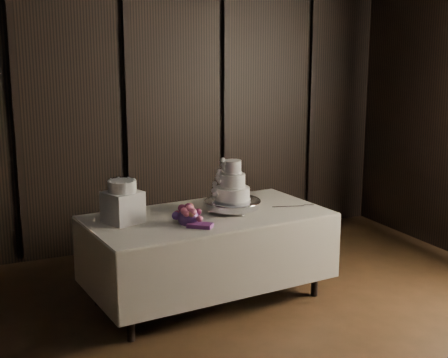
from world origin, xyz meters
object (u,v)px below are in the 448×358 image
at_px(cake_stand, 233,206).
at_px(bouquet, 188,216).
at_px(small_cake, 122,186).
at_px(wedding_cake, 231,185).
at_px(box_pedestal, 123,207).
at_px(display_table, 208,254).

relative_size(cake_stand, bouquet, 1.20).
xyz_separation_m(cake_stand, small_cake, (-0.94, 0.05, 0.25)).
bearing_deg(wedding_cake, small_cake, -166.25).
distance_m(cake_stand, box_pedestal, 0.94).
relative_size(wedding_cake, small_cake, 1.54).
height_order(display_table, wedding_cake, wedding_cake).
bearing_deg(small_cake, wedding_cake, -3.90).
xyz_separation_m(display_table, bouquet, (-0.24, -0.19, 0.41)).
bearing_deg(small_cake, box_pedestal, -90.00).
height_order(display_table, cake_stand, cake_stand).
bearing_deg(display_table, wedding_cake, -2.92).
distance_m(display_table, cake_stand, 0.46).
xyz_separation_m(bouquet, small_cake, (-0.46, 0.26, 0.23)).
bearing_deg(wedding_cake, bouquet, -138.92).
bearing_deg(bouquet, cake_stand, 23.78).
xyz_separation_m(wedding_cake, box_pedestal, (-0.91, 0.06, -0.10)).
distance_m(display_table, small_cake, 0.95).
height_order(display_table, bouquet, bouquet).
bearing_deg(cake_stand, bouquet, -156.22).
distance_m(wedding_cake, small_cake, 0.92).
xyz_separation_m(box_pedestal, small_cake, (0.00, 0.00, 0.17)).
height_order(wedding_cake, bouquet, wedding_cake).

